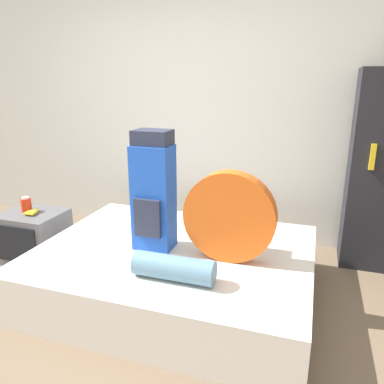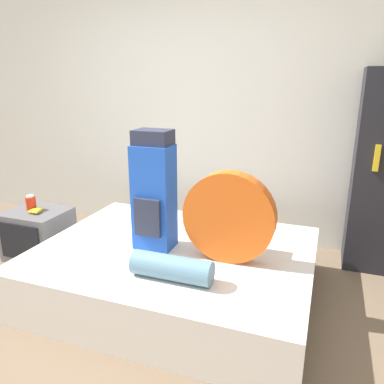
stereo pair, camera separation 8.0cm
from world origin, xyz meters
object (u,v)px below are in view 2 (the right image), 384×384
Objects in this scene: tent_bag at (229,217)px; canister at (31,203)px; sleeping_roll at (172,268)px; backpack at (154,192)px; television at (38,234)px.

tent_bag reaches higher than canister.
sleeping_roll is at bearing -124.49° from tent_bag.
canister is at bearing 160.31° from sleeping_roll.
backpack is at bearing 177.50° from tent_bag.
backpack is 0.62m from sleeping_roll.
canister is at bearing 172.23° from backpack.
backpack is 1.68× the size of sleeping_roll.
backpack reaches higher than television.
backpack is 1.41m from television.
sleeping_roll is (0.31, -0.41, -0.35)m from backpack.
television is 0.30m from canister.
sleeping_roll is at bearing -19.77° from television.
sleeping_roll is 3.82× the size of canister.
tent_bag is 4.63× the size of canister.
tent_bag is 1.21× the size of sleeping_roll.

